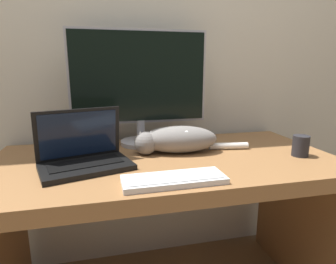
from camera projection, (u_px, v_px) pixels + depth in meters
wall_back at (149, 31)px, 1.49m from camera, size 6.40×0.06×2.60m
desk at (166, 190)px, 1.25m from camera, size 1.47×0.73×0.73m
monitor at (140, 84)px, 1.36m from camera, size 0.67×0.20×0.56m
laptop at (84, 156)px, 1.09m from camera, size 0.38×0.29×0.22m
external_keyboard at (174, 179)px, 0.95m from camera, size 0.35×0.13×0.02m
cat at (176, 139)px, 1.27m from camera, size 0.54×0.20×0.12m
coffee_mug at (301, 146)px, 1.23m from camera, size 0.07×0.07×0.09m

